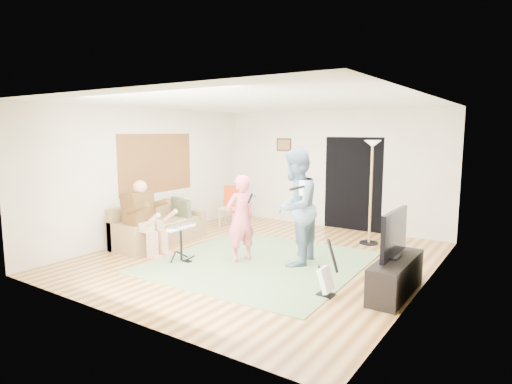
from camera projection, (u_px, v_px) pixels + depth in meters
floor at (260, 257)px, 7.60m from camera, size 6.00×6.00×0.00m
walls at (260, 182)px, 7.41m from camera, size 5.50×6.00×2.70m
ceiling at (260, 103)px, 7.22m from camera, size 6.00×6.00×0.00m
window_blinds at (157, 163)px, 9.06m from camera, size 0.00×2.05×2.05m
doorway at (353, 184)px, 9.61m from camera, size 2.10×0.00×2.10m
picture_frame at (284, 145)px, 10.48m from camera, size 0.42×0.03×0.32m
area_rug at (260, 262)px, 7.31m from camera, size 3.37×3.46×0.02m
sofa at (157, 230)px, 8.59m from camera, size 0.80×1.94×0.78m
drummer at (146, 225)px, 7.79m from camera, size 0.88×0.49×1.35m
drum_kit at (181, 245)px, 7.34m from camera, size 0.35×0.63×0.65m
singer at (241, 219)px, 7.29m from camera, size 0.53×0.64×1.50m
microphone at (250, 198)px, 7.13m from camera, size 0.06×0.06×0.24m
guitarist at (295, 207)px, 7.10m from camera, size 0.88×1.05×1.95m
guitar_held at (306, 187)px, 6.94m from camera, size 0.13×0.60×0.26m
guitar_spare at (326, 280)px, 5.79m from camera, size 0.29×0.26×0.81m
torchiere_lamp at (371, 174)px, 8.34m from camera, size 0.37×0.37×2.05m
dining_chair at (230, 212)px, 10.08m from camera, size 0.49×0.51×0.95m
tv_cabinet at (396, 276)px, 5.87m from camera, size 0.40×1.40×0.50m
television at (394, 233)px, 5.81m from camera, size 0.06×1.01×0.64m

